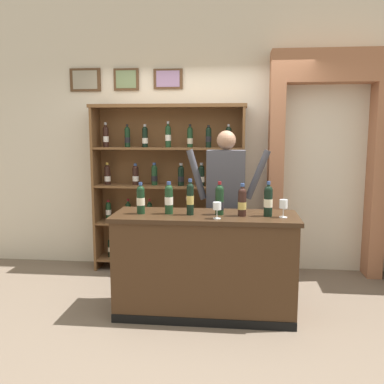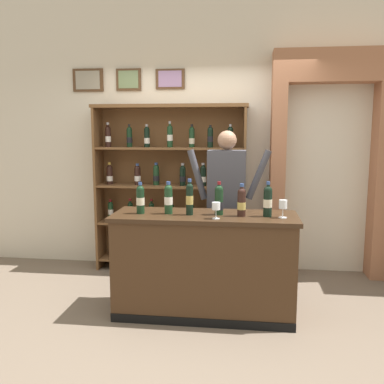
{
  "view_description": "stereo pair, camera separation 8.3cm",
  "coord_description": "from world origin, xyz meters",
  "px_view_note": "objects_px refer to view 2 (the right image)",
  "views": [
    {
      "loc": [
        0.41,
        -3.81,
        1.73
      ],
      "look_at": [
        -0.02,
        0.22,
        1.13
      ],
      "focal_mm": 39.5,
      "sensor_mm": 36.0,
      "label": 1
    },
    {
      "loc": [
        0.49,
        -3.8,
        1.73
      ],
      "look_at": [
        -0.02,
        0.22,
        1.13
      ],
      "focal_mm": 39.5,
      "sensor_mm": 36.0,
      "label": 2
    }
  ],
  "objects_px": {
    "tasting_bottle_vin_santo": "(168,198)",
    "tasting_bottle_super_tuscan": "(190,198)",
    "tasting_bottle_brunello": "(219,200)",
    "wine_glass_right": "(283,205)",
    "tasting_bottle_grappa": "(140,199)",
    "wine_glass_left": "(216,207)",
    "tasting_bottle_chianti": "(268,200)",
    "tasting_counter": "(204,265)",
    "wine_shelf": "(171,184)",
    "shopkeeper": "(227,193)",
    "tasting_bottle_bianco": "(242,201)"
  },
  "relations": [
    {
      "from": "tasting_bottle_vin_santo",
      "to": "tasting_bottle_brunello",
      "type": "xyz_separation_m",
      "value": [
        0.47,
        0.02,
        -0.01
      ]
    },
    {
      "from": "tasting_bottle_grappa",
      "to": "tasting_bottle_super_tuscan",
      "type": "relative_size",
      "value": 0.89
    },
    {
      "from": "tasting_bottle_vin_santo",
      "to": "tasting_bottle_bianco",
      "type": "xyz_separation_m",
      "value": [
        0.67,
        -0.03,
        -0.01
      ]
    },
    {
      "from": "tasting_bottle_brunello",
      "to": "wine_glass_left",
      "type": "bearing_deg",
      "value": -94.17
    },
    {
      "from": "tasting_bottle_chianti",
      "to": "wine_glass_left",
      "type": "xyz_separation_m",
      "value": [
        -0.45,
        -0.16,
        -0.04
      ]
    },
    {
      "from": "tasting_bottle_vin_santo",
      "to": "wine_glass_left",
      "type": "bearing_deg",
      "value": -20.93
    },
    {
      "from": "tasting_counter",
      "to": "wine_glass_left",
      "type": "distance_m",
      "value": 0.62
    },
    {
      "from": "wine_glass_left",
      "to": "tasting_bottle_vin_santo",
      "type": "bearing_deg",
      "value": 159.07
    },
    {
      "from": "tasting_bottle_brunello",
      "to": "tasting_bottle_chianti",
      "type": "xyz_separation_m",
      "value": [
        0.44,
        -0.03,
        0.01
      ]
    },
    {
      "from": "shopkeeper",
      "to": "tasting_bottle_super_tuscan",
      "type": "xyz_separation_m",
      "value": [
        -0.31,
        -0.68,
        0.06
      ]
    },
    {
      "from": "tasting_bottle_grappa",
      "to": "tasting_bottle_bianco",
      "type": "xyz_separation_m",
      "value": [
        0.93,
        -0.01,
        -0.0
      ]
    },
    {
      "from": "tasting_bottle_bianco",
      "to": "wine_glass_left",
      "type": "height_order",
      "value": "tasting_bottle_bianco"
    },
    {
      "from": "tasting_bottle_brunello",
      "to": "wine_glass_left",
      "type": "distance_m",
      "value": 0.19
    },
    {
      "from": "tasting_counter",
      "to": "tasting_bottle_grappa",
      "type": "xyz_separation_m",
      "value": [
        -0.59,
        -0.03,
        0.62
      ]
    },
    {
      "from": "tasting_bottle_vin_santo",
      "to": "tasting_bottle_brunello",
      "type": "height_order",
      "value": "tasting_bottle_brunello"
    },
    {
      "from": "tasting_counter",
      "to": "tasting_bottle_grappa",
      "type": "distance_m",
      "value": 0.86
    },
    {
      "from": "shopkeeper",
      "to": "tasting_bottle_bianco",
      "type": "distance_m",
      "value": 0.7
    },
    {
      "from": "tasting_bottle_vin_santo",
      "to": "tasting_bottle_super_tuscan",
      "type": "xyz_separation_m",
      "value": [
        0.2,
        -0.03,
        0.01
      ]
    },
    {
      "from": "wine_glass_left",
      "to": "wine_glass_right",
      "type": "distance_m",
      "value": 0.59
    },
    {
      "from": "tasting_bottle_brunello",
      "to": "wine_glass_left",
      "type": "height_order",
      "value": "tasting_bottle_brunello"
    },
    {
      "from": "tasting_bottle_brunello",
      "to": "tasting_bottle_vin_santo",
      "type": "bearing_deg",
      "value": -178.08
    },
    {
      "from": "wine_glass_right",
      "to": "wine_shelf",
      "type": "bearing_deg",
      "value": 132.94
    },
    {
      "from": "tasting_bottle_grappa",
      "to": "tasting_bottle_vin_santo",
      "type": "xyz_separation_m",
      "value": [
        0.26,
        0.02,
        0.01
      ]
    },
    {
      "from": "wine_glass_left",
      "to": "tasting_bottle_brunello",
      "type": "bearing_deg",
      "value": 85.83
    },
    {
      "from": "tasting_bottle_bianco",
      "to": "tasting_bottle_chianti",
      "type": "relative_size",
      "value": 0.94
    },
    {
      "from": "tasting_bottle_vin_santo",
      "to": "tasting_bottle_bianco",
      "type": "distance_m",
      "value": 0.67
    },
    {
      "from": "tasting_bottle_super_tuscan",
      "to": "wine_glass_left",
      "type": "relative_size",
      "value": 2.25
    },
    {
      "from": "wine_shelf",
      "to": "shopkeeper",
      "type": "height_order",
      "value": "wine_shelf"
    },
    {
      "from": "tasting_bottle_chianti",
      "to": "tasting_counter",
      "type": "bearing_deg",
      "value": 177.56
    },
    {
      "from": "tasting_bottle_grappa",
      "to": "tasting_bottle_chianti",
      "type": "xyz_separation_m",
      "value": [
        1.16,
        0.01,
        0.01
      ]
    },
    {
      "from": "tasting_bottle_vin_santo",
      "to": "shopkeeper",
      "type": "bearing_deg",
      "value": 52.05
    },
    {
      "from": "tasting_bottle_super_tuscan",
      "to": "wine_glass_right",
      "type": "relative_size",
      "value": 2.06
    },
    {
      "from": "wine_shelf",
      "to": "tasting_bottle_grappa",
      "type": "relative_size",
      "value": 6.9
    },
    {
      "from": "shopkeeper",
      "to": "wine_glass_right",
      "type": "xyz_separation_m",
      "value": [
        0.53,
        -0.71,
        0.01
      ]
    },
    {
      "from": "tasting_bottle_brunello",
      "to": "wine_glass_left",
      "type": "relative_size",
      "value": 2.08
    },
    {
      "from": "wine_shelf",
      "to": "tasting_bottle_super_tuscan",
      "type": "height_order",
      "value": "wine_shelf"
    },
    {
      "from": "wine_shelf",
      "to": "tasting_bottle_brunello",
      "type": "bearing_deg",
      "value": -61.93
    },
    {
      "from": "tasting_counter",
      "to": "tasting_bottle_vin_santo",
      "type": "distance_m",
      "value": 0.71
    },
    {
      "from": "tasting_bottle_brunello",
      "to": "tasting_bottle_bianco",
      "type": "height_order",
      "value": "tasting_bottle_brunello"
    },
    {
      "from": "shopkeeper",
      "to": "tasting_bottle_vin_santo",
      "type": "distance_m",
      "value": 0.83
    },
    {
      "from": "tasting_counter",
      "to": "tasting_bottle_super_tuscan",
      "type": "distance_m",
      "value": 0.65
    },
    {
      "from": "wine_glass_right",
      "to": "wine_glass_left",
      "type": "bearing_deg",
      "value": -168.63
    },
    {
      "from": "tasting_bottle_brunello",
      "to": "wine_glass_right",
      "type": "height_order",
      "value": "tasting_bottle_brunello"
    },
    {
      "from": "wine_shelf",
      "to": "tasting_bottle_brunello",
      "type": "height_order",
      "value": "wine_shelf"
    },
    {
      "from": "tasting_bottle_vin_santo",
      "to": "wine_glass_left",
      "type": "relative_size",
      "value": 2.04
    },
    {
      "from": "tasting_bottle_super_tuscan",
      "to": "shopkeeper",
      "type": "bearing_deg",
      "value": 65.74
    },
    {
      "from": "tasting_bottle_brunello",
      "to": "shopkeeper",
      "type": "bearing_deg",
      "value": 86.39
    },
    {
      "from": "tasting_bottle_super_tuscan",
      "to": "tasting_bottle_brunello",
      "type": "distance_m",
      "value": 0.27
    },
    {
      "from": "shopkeeper",
      "to": "tasting_bottle_grappa",
      "type": "height_order",
      "value": "shopkeeper"
    },
    {
      "from": "wine_shelf",
      "to": "tasting_bottle_grappa",
      "type": "height_order",
      "value": "wine_shelf"
    }
  ]
}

